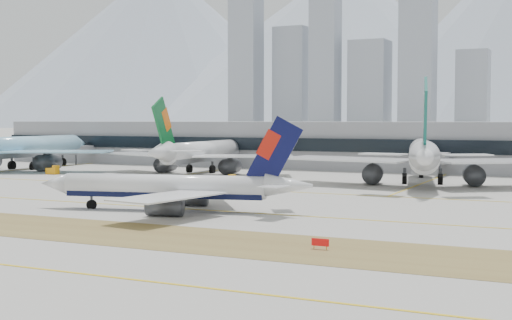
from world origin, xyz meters
The scene contains 10 objects.
ground centered at (0.00, 0.00, 0.00)m, with size 3000.00×3000.00×0.00m, color #9E9B94.
taxiing_airliner centered at (-5.33, -8.11, 3.98)m, with size 48.55×41.56×16.49m.
widebody_korean centered at (-102.76, 57.97, 6.60)m, with size 69.58×68.13×24.83m.
widebody_eva centered at (-44.91, 69.70, 5.86)m, with size 61.72×60.50×22.04m.
widebody_cathay centered at (22.49, 60.32, 6.61)m, with size 68.03×67.71×24.87m.
terminal centered at (0.00, 114.84, 7.50)m, with size 280.00×43.10×15.00m.
hold_sign_right centered at (29.93, -32.00, 0.88)m, with size 2.20×0.15×1.35m.
gse_a centered at (-80.54, 47.60, 1.05)m, with size 3.55×2.00×2.60m.
gse_b centered at (-19.06, 38.37, 1.05)m, with size 3.55×2.00×2.60m.
city_skyline centered at (-106.76, 453.42, 49.80)m, with size 342.00×49.80×140.00m.
Camera 1 is at (59.06, -112.13, 15.61)m, focal length 50.00 mm.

